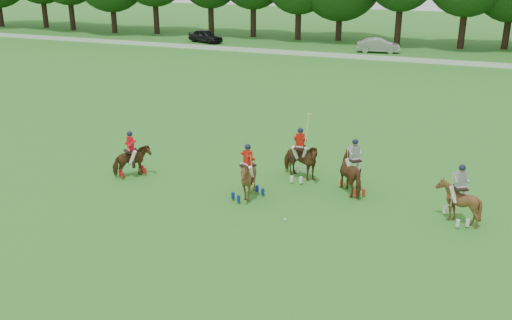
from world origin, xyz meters
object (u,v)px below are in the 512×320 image
(car_mid, at_px, (378,46))
(polo_red_c, at_px, (248,179))
(car_left, at_px, (206,36))
(polo_stripe_a, at_px, (353,173))
(polo_ball, at_px, (285,219))
(polo_red_b, at_px, (300,161))
(polo_red_a, at_px, (132,160))
(polo_stripe_b, at_px, (458,201))

(car_mid, distance_m, polo_red_c, 39.25)
(car_left, height_order, car_mid, car_left)
(car_left, bearing_deg, polo_stripe_a, -128.47)
(polo_stripe_a, xyz_separation_m, polo_ball, (-1.86, -3.68, -0.83))
(car_left, bearing_deg, polo_red_b, -130.89)
(car_mid, relative_size, polo_ball, 48.26)
(car_left, bearing_deg, polo_red_a, -141.28)
(polo_red_c, height_order, polo_stripe_a, same)
(polo_stripe_a, height_order, polo_ball, polo_stripe_a)
(polo_red_a, height_order, polo_ball, polo_red_a)
(polo_red_b, distance_m, polo_stripe_a, 2.66)
(polo_red_a, bearing_deg, polo_stripe_a, 10.06)
(car_left, distance_m, polo_ball, 46.60)
(polo_red_c, xyz_separation_m, polo_stripe_b, (8.26, 0.79, -0.04))
(polo_red_a, height_order, polo_stripe_b, polo_stripe_b)
(car_mid, height_order, polo_red_a, polo_red_a)
(polo_red_a, relative_size, polo_red_b, 0.73)
(car_left, distance_m, polo_stripe_b, 48.08)
(polo_red_c, distance_m, polo_stripe_a, 4.54)
(polo_stripe_b, bearing_deg, polo_stripe_a, 161.55)
(car_left, height_order, polo_ball, car_left)
(polo_stripe_a, distance_m, polo_ball, 4.20)
(polo_stripe_b, bearing_deg, polo_red_c, -174.55)
(polo_stripe_b, bearing_deg, car_left, 126.90)
(car_mid, bearing_deg, polo_red_c, 172.52)
(polo_red_b, xyz_separation_m, polo_ball, (0.72, -4.32, -0.84))
(car_left, xyz_separation_m, polo_red_c, (20.61, -39.23, 0.15))
(polo_red_b, bearing_deg, polo_ball, -80.51)
(car_left, distance_m, polo_red_a, 41.46)
(car_left, xyz_separation_m, polo_red_b, (21.99, -36.37, 0.16))
(car_mid, relative_size, polo_red_a, 2.00)
(car_mid, height_order, polo_ball, car_mid)
(polo_stripe_a, distance_m, polo_stripe_b, 4.53)
(car_mid, bearing_deg, car_left, 81.10)
(polo_red_a, xyz_separation_m, polo_stripe_b, (14.17, 0.32, 0.07))
(car_left, bearing_deg, polo_red_c, -134.34)
(polo_stripe_b, relative_size, polo_ball, 25.86)
(polo_red_c, distance_m, polo_stripe_b, 8.30)
(polo_red_a, xyz_separation_m, polo_red_b, (7.29, 2.39, 0.12))
(car_mid, xyz_separation_m, polo_red_c, (0.97, -39.23, 0.16))
(car_mid, relative_size, polo_stripe_b, 1.87)
(polo_red_b, relative_size, polo_ball, 33.05)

